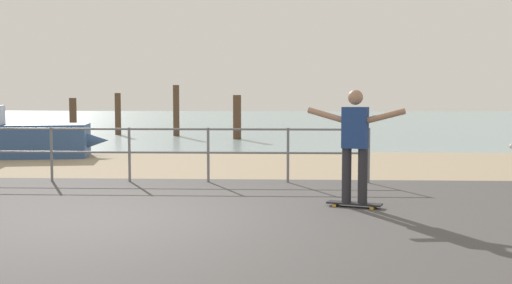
% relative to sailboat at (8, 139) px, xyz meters
% --- Properties ---
extents(ground_plane, '(24.00, 10.00, 0.04)m').
position_rel_sailboat_xyz_m(ground_plane, '(5.35, -9.02, -0.52)').
color(ground_plane, '#474444').
rests_on(ground_plane, ground).
extents(beach_strip, '(24.00, 6.00, 0.04)m').
position_rel_sailboat_xyz_m(beach_strip, '(5.35, -1.02, -0.52)').
color(beach_strip, tan).
rests_on(beach_strip, ground).
extents(sea_surface, '(72.00, 50.00, 0.04)m').
position_rel_sailboat_xyz_m(sea_surface, '(5.35, 26.98, -0.52)').
color(sea_surface, '#849EA3').
rests_on(sea_surface, ground).
extents(railing_fence, '(12.09, 0.05, 1.05)m').
position_rel_sailboat_xyz_m(railing_fence, '(2.85, -4.42, 0.17)').
color(railing_fence, slate).
rests_on(railing_fence, ground).
extents(sailboat, '(5.07, 2.21, 5.53)m').
position_rel_sailboat_xyz_m(sailboat, '(0.00, 0.00, 0.00)').
color(sailboat, '#335184').
rests_on(sailboat, ground).
extents(skateboard, '(0.82, 0.47, 0.08)m').
position_rel_sailboat_xyz_m(skateboard, '(8.31, -6.97, -0.46)').
color(skateboard, black).
rests_on(skateboard, ground).
extents(skateboarder, '(1.38, 0.60, 1.65)m').
position_rel_sailboat_xyz_m(skateboarder, '(8.31, -6.97, 0.49)').
color(skateboarder, '#26262B').
rests_on(skateboarder, skateboard).
extents(groyne_post_0, '(0.33, 0.33, 1.57)m').
position_rel_sailboat_xyz_m(groyne_post_0, '(-2.37, 11.91, 0.26)').
color(groyne_post_0, '#513826').
rests_on(groyne_post_0, ground).
extents(groyne_post_1, '(0.25, 0.25, 1.78)m').
position_rel_sailboat_xyz_m(groyne_post_1, '(0.25, 9.90, 0.36)').
color(groyne_post_1, '#513826').
rests_on(groyne_post_1, ground).
extents(groyne_post_2, '(0.25, 0.25, 2.10)m').
position_rel_sailboat_xyz_m(groyne_post_2, '(2.88, 9.12, 0.52)').
color(groyne_post_2, '#513826').
rests_on(groyne_post_2, ground).
extents(groyne_post_3, '(0.31, 0.31, 1.69)m').
position_rel_sailboat_xyz_m(groyne_post_3, '(5.51, 7.38, 0.32)').
color(groyne_post_3, '#513826').
rests_on(groyne_post_3, ground).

